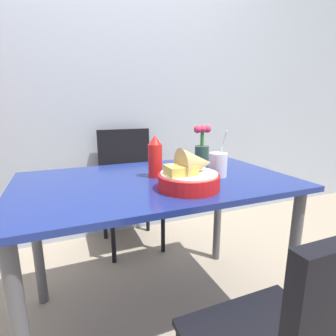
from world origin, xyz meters
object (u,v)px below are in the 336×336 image
at_px(chair_far_window, 128,177).
at_px(ketchup_bottle, 155,157).
at_px(drink_cup, 218,165).
at_px(food_basket, 191,174).
at_px(flower_vase, 202,147).

xyz_separation_m(chair_far_window, ketchup_bottle, (-0.05, -0.78, 0.30)).
bearing_deg(drink_cup, food_basket, -149.45).
bearing_deg(ketchup_bottle, flower_vase, 28.67).
bearing_deg(ketchup_bottle, food_basket, -72.18).
height_order(chair_far_window, drink_cup, drink_cup).
bearing_deg(chair_far_window, drink_cup, -75.67).
height_order(chair_far_window, ketchup_bottle, ketchup_bottle).
relative_size(food_basket, flower_vase, 1.13).
bearing_deg(chair_far_window, flower_vase, -62.20).
distance_m(food_basket, flower_vase, 0.51).
bearing_deg(flower_vase, drink_cup, -105.34).
bearing_deg(flower_vase, food_basket, -124.29).
relative_size(food_basket, ketchup_bottle, 1.26).
distance_m(drink_cup, flower_vase, 0.31).
distance_m(chair_far_window, food_basket, 1.04).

